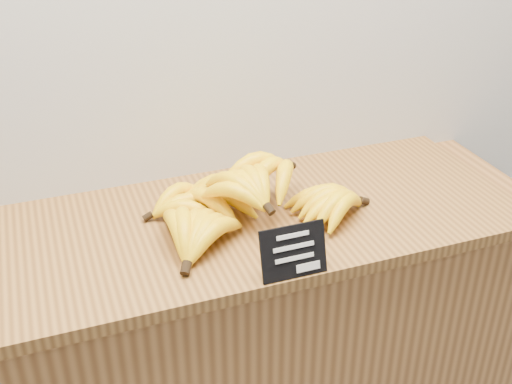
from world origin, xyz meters
name	(u,v)px	position (x,y,z in m)	size (l,w,h in m)	color
counter	(250,365)	(-0.01, 2.75, 0.45)	(1.51, 0.50, 0.90)	#9B6532
counter_top	(249,221)	(-0.01, 2.75, 0.92)	(1.30, 0.54, 0.03)	olive
chalkboard_sign	(294,252)	(0.00, 2.50, 0.98)	(0.14, 0.01, 0.11)	black
banana_pile	(238,199)	(-0.04, 2.75, 0.98)	(0.58, 0.38, 0.13)	yellow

